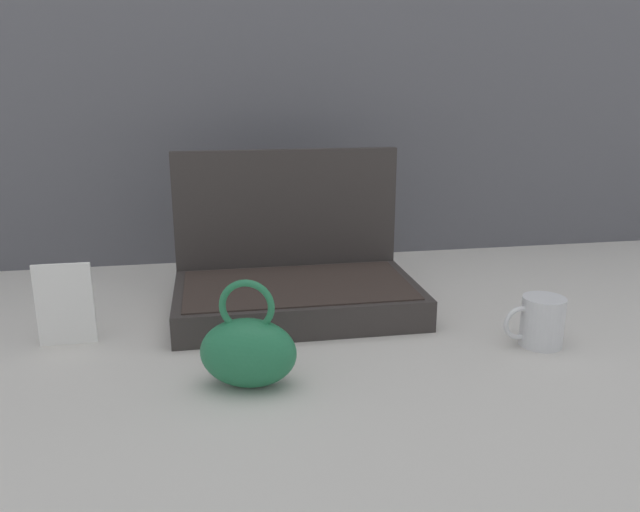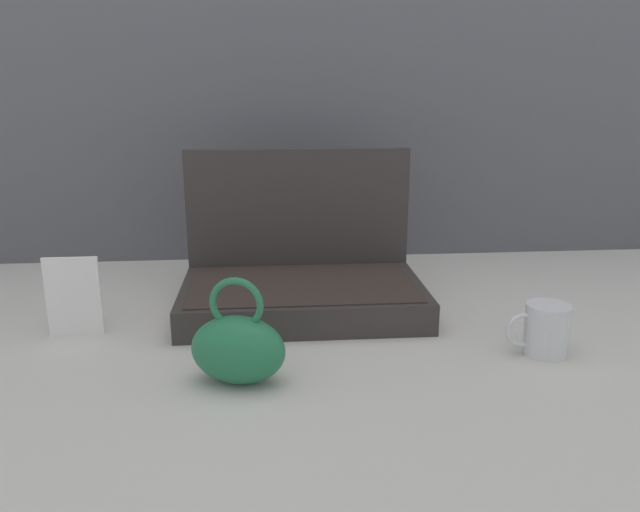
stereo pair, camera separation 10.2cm
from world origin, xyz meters
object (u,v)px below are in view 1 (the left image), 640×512
Objects in this scene: open_suitcase at (294,276)px; info_card_left at (65,305)px; teal_pouch_handbag at (248,351)px; coffee_mug at (541,322)px.

open_suitcase is 3.23× the size of info_card_left.
teal_pouch_handbag is 1.56× the size of coffee_mug.
open_suitcase is at bearing 70.77° from teal_pouch_handbag.
teal_pouch_handbag is 0.55m from coffee_mug.
open_suitcase is at bearing 15.23° from info_card_left.
teal_pouch_handbag is (-0.12, -0.35, -0.01)m from open_suitcase.
coffee_mug is (0.42, -0.28, -0.02)m from open_suitcase.
info_card_left is at bearing -164.31° from open_suitcase.
teal_pouch_handbag reaches higher than info_card_left.
open_suitcase is 0.46m from info_card_left.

